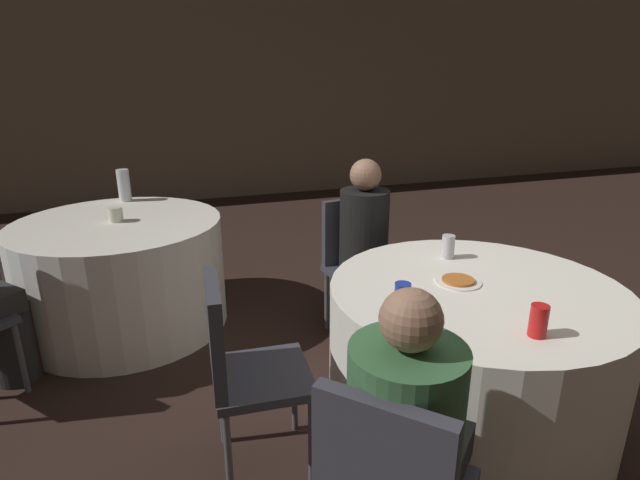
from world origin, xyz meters
name	(u,v)px	position (x,y,z in m)	size (l,w,h in m)	color
ground_plane	(466,402)	(0.00, 0.00, 0.00)	(16.00, 16.00, 0.00)	black
wall_back	(260,91)	(0.00, 4.97, 1.40)	(16.00, 0.06, 2.80)	#7A6B5B
table_near	(470,358)	(-0.11, -0.13, 0.37)	(1.33, 1.33, 0.73)	white
table_far	(123,274)	(-1.70, 1.49, 0.37)	(1.33, 1.33, 0.73)	white
chair_near_north	(356,254)	(-0.25, 0.93, 0.53)	(0.45, 0.46, 0.88)	#383842
chair_near_west	(239,360)	(-1.18, -0.07, 0.53)	(0.43, 0.42, 0.88)	#383842
person_green_jacket	(410,444)	(-0.77, -0.76, 0.57)	(0.47, 0.47, 1.11)	#282828
person_black_shirt	(370,256)	(-0.23, 0.77, 0.58)	(0.33, 0.49, 1.16)	#282828
pizza_plate_near	(458,281)	(-0.16, -0.06, 0.74)	(0.21, 0.21, 0.02)	white
soda_can_blue	(402,297)	(-0.54, -0.24, 0.80)	(0.07, 0.07, 0.12)	#1E38A5
soda_can_silver	(448,247)	(-0.03, 0.23, 0.80)	(0.07, 0.07, 0.12)	silver
soda_can_red	(539,321)	(-0.16, -0.57, 0.80)	(0.07, 0.07, 0.12)	red
bottle_far	(124,185)	(-1.66, 2.05, 0.85)	(0.09, 0.09, 0.24)	silver
cup_far	(116,214)	(-1.70, 1.49, 0.78)	(0.09, 0.09, 0.09)	silver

